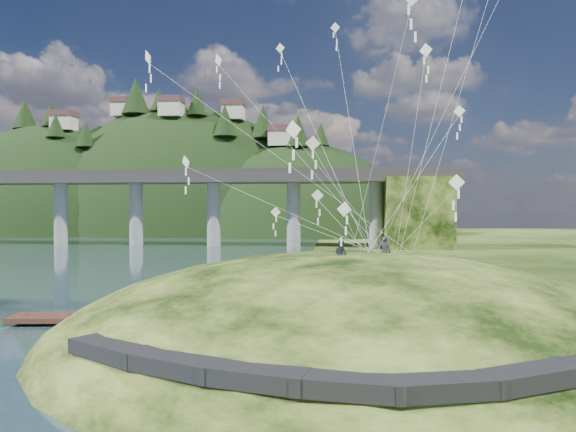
{
  "coord_description": "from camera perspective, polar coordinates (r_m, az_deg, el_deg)",
  "views": [
    {
      "loc": [
        7.15,
        -27.18,
        7.58
      ],
      "look_at": [
        4.0,
        6.0,
        7.0
      ],
      "focal_mm": 32.0,
      "sensor_mm": 36.0,
      "label": 1
    }
  ],
  "objects": [
    {
      "name": "footpath",
      "position": [
        18.28,
        6.41,
        -16.5
      ],
      "size": [
        22.29,
        5.84,
        0.83
      ],
      "color": "black",
      "rests_on": "ground"
    },
    {
      "name": "ground",
      "position": [
        29.11,
        -9.27,
        -14.11
      ],
      "size": [
        320.0,
        320.0,
        0.0
      ],
      "primitive_type": "plane",
      "color": "black",
      "rests_on": "ground"
    },
    {
      "name": "bridge",
      "position": [
        102.91,
        -13.65,
        2.15
      ],
      "size": [
        160.0,
        11.0,
        15.0
      ],
      "color": "#2D2B2B",
      "rests_on": "ground"
    },
    {
      "name": "grass_hill",
      "position": [
        30.57,
        7.06,
        -16.29
      ],
      "size": [
        36.0,
        32.0,
        13.0
      ],
      "color": "black",
      "rests_on": "ground"
    },
    {
      "name": "kite_flyers",
      "position": [
        29.28,
        8.28,
        -2.42
      ],
      "size": [
        3.44,
        2.72,
        1.94
      ],
      "color": "#22252E",
      "rests_on": "ground"
    },
    {
      "name": "kite_swarm",
      "position": [
        30.12,
        4.54,
        13.79
      ],
      "size": [
        20.19,
        17.75,
        20.54
      ],
      "color": "white",
      "rests_on": "ground"
    },
    {
      "name": "wooden_dock",
      "position": [
        35.62,
        -18.72,
        -10.66
      ],
      "size": [
        13.32,
        3.46,
        0.94
      ],
      "color": "#3A1E17",
      "rests_on": "ground"
    },
    {
      "name": "far_ridge",
      "position": [
        158.44,
        -13.32,
        -4.47
      ],
      "size": [
        153.0,
        70.0,
        94.5
      ],
      "color": "black",
      "rests_on": "ground"
    }
  ]
}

